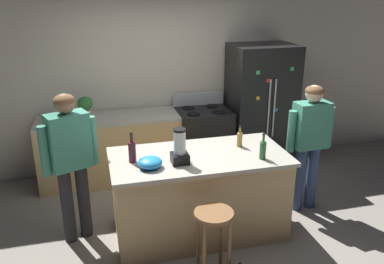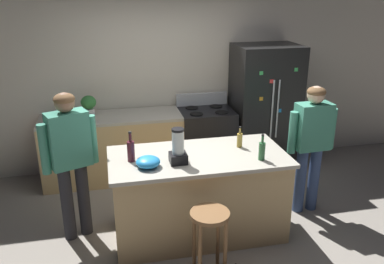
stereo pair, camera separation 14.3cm
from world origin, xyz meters
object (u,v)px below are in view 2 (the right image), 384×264
(bottle_wine, at_px, (131,150))
(stove_range, at_px, (206,140))
(refrigerator, at_px, (264,108))
(bar_stool, at_px, (210,228))
(person_by_island_left, at_px, (70,153))
(potted_plant, at_px, (89,105))
(blender_appliance, at_px, (178,149))
(mixing_bowl, at_px, (148,162))
(bottle_vinegar, at_px, (240,140))
(bottle_olive_oil, at_px, (262,150))
(kitchen_island, at_px, (198,194))
(person_by_sink_right, at_px, (311,138))

(bottle_wine, bearing_deg, stove_range, 52.45)
(refrigerator, distance_m, bar_stool, 2.68)
(person_by_island_left, relative_size, potted_plant, 5.40)
(bar_stool, relative_size, blender_appliance, 1.92)
(stove_range, distance_m, mixing_bowl, 2.05)
(refrigerator, xyz_separation_m, mixing_bowl, (-1.89, -1.68, 0.07))
(potted_plant, distance_m, blender_appliance, 1.91)
(stove_range, bearing_deg, bottle_vinegar, -89.39)
(bottle_wine, height_order, bottle_vinegar, bottle_wine)
(stove_range, bearing_deg, person_by_island_left, -143.71)
(person_by_island_left, xyz_separation_m, mixing_bowl, (0.75, -0.40, 0.00))
(person_by_island_left, distance_m, bottle_olive_oil, 1.96)
(person_by_island_left, height_order, potted_plant, person_by_island_left)
(stove_range, xyz_separation_m, person_by_island_left, (-1.78, -1.30, 0.50))
(bottle_olive_oil, bearing_deg, mixing_bowl, 176.34)
(bottle_wine, bearing_deg, kitchen_island, -0.10)
(kitchen_island, distance_m, bottle_olive_oil, 0.86)
(bottle_wine, distance_m, bottle_vinegar, 1.19)
(person_by_island_left, distance_m, bar_stool, 1.62)
(kitchen_island, xyz_separation_m, bottle_wine, (-0.69, 0.00, 0.58))
(bar_stool, bearing_deg, kitchen_island, 84.88)
(kitchen_island, distance_m, potted_plant, 2.02)
(person_by_island_left, xyz_separation_m, blender_appliance, (1.06, -0.36, 0.10))
(bar_stool, height_order, potted_plant, potted_plant)
(blender_appliance, bearing_deg, bottle_wine, 162.61)
(stove_range, bearing_deg, mixing_bowl, -121.00)
(bar_stool, height_order, blender_appliance, blender_appliance)
(kitchen_island, height_order, bar_stool, kitchen_island)
(bottle_olive_oil, bearing_deg, stove_range, 93.98)
(bottle_wine, height_order, bottle_olive_oil, bottle_wine)
(refrigerator, relative_size, potted_plant, 6.08)
(mixing_bowl, bearing_deg, stove_range, 59.00)
(stove_range, height_order, bottle_wine, bottle_wine)
(person_by_island_left, relative_size, person_by_sink_right, 1.04)
(bar_stool, relative_size, mixing_bowl, 2.91)
(bottle_vinegar, bearing_deg, potted_plant, 138.70)
(bottle_wine, bearing_deg, refrigerator, 36.35)
(person_by_island_left, bearing_deg, potted_plant, 82.77)
(kitchen_island, relative_size, person_by_island_left, 1.15)
(bottle_wine, bearing_deg, mixing_bowl, -49.80)
(refrigerator, height_order, bottle_olive_oil, refrigerator)
(stove_range, distance_m, person_by_sink_right, 1.69)
(bottle_olive_oil, height_order, mixing_bowl, bottle_olive_oil)
(blender_appliance, bearing_deg, kitchen_island, 30.59)
(refrigerator, xyz_separation_m, stove_range, (-0.87, 0.02, -0.44))
(mixing_bowl, bearing_deg, bottle_wine, 130.20)
(bar_stool, bearing_deg, bottle_vinegar, 57.15)
(kitchen_island, height_order, person_by_island_left, person_by_island_left)
(bar_stool, bearing_deg, person_by_sink_right, 32.36)
(bar_stool, distance_m, mixing_bowl, 0.86)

